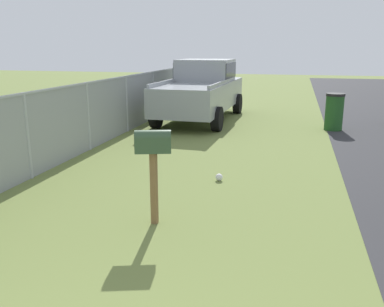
% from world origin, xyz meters
% --- Properties ---
extents(mailbox, '(0.35, 0.54, 1.39)m').
position_xyz_m(mailbox, '(4.69, 0.99, 1.12)').
color(mailbox, brown).
rests_on(mailbox, ground).
extents(pickup_truck, '(5.65, 2.39, 2.09)m').
position_xyz_m(pickup_truck, '(13.75, 2.34, 1.11)').
color(pickup_truck, '#93999E').
rests_on(pickup_truck, ground).
extents(trash_bin, '(0.57, 0.57, 1.14)m').
position_xyz_m(trash_bin, '(12.75, -2.09, 0.57)').
color(trash_bin, '#1E4C1E').
rests_on(trash_bin, ground).
extents(fence_section, '(14.64, 0.07, 1.69)m').
position_xyz_m(fence_section, '(8.56, 4.07, 0.91)').
color(fence_section, '#9EA3A8').
rests_on(fence_section, ground).
extents(litter_bag_by_mailbox, '(0.14, 0.14, 0.14)m').
position_xyz_m(litter_bag_by_mailbox, '(6.88, 0.44, 0.07)').
color(litter_bag_by_mailbox, silver).
rests_on(litter_bag_by_mailbox, ground).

